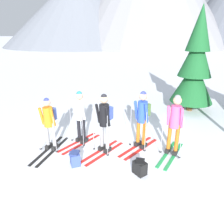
# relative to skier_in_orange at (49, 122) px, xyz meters

# --- Properties ---
(ground_plane) EXTENTS (400.00, 400.00, 0.00)m
(ground_plane) POSITION_rel_skier_in_orange_xyz_m (1.50, 0.41, -0.91)
(ground_plane) COLOR white
(skier_in_orange) EXTENTS (0.61, 1.76, 1.64)m
(skier_in_orange) POSITION_rel_skier_in_orange_xyz_m (0.00, 0.00, 0.00)
(skier_in_orange) COLOR black
(skier_in_orange) RESTS_ON ground
(skier_in_white) EXTENTS (1.00, 1.57, 1.71)m
(skier_in_white) POSITION_rel_skier_in_orange_xyz_m (0.75, 0.57, 0.03)
(skier_in_white) COLOR red
(skier_in_white) RESTS_ON ground
(skier_in_black) EXTENTS (1.03, 1.58, 1.79)m
(skier_in_black) POSITION_rel_skier_in_orange_xyz_m (1.62, 0.20, 0.11)
(skier_in_black) COLOR red
(skier_in_black) RESTS_ON ground
(skier_in_blue) EXTENTS (1.11, 1.56, 1.79)m
(skier_in_blue) POSITION_rel_skier_in_orange_xyz_m (2.65, 0.67, 0.11)
(skier_in_blue) COLOR red
(skier_in_blue) RESTS_ON ground
(skier_in_pink) EXTENTS (0.86, 1.65, 1.80)m
(skier_in_pink) POSITION_rel_skier_in_orange_xyz_m (3.57, 0.47, 0.11)
(skier_in_pink) COLOR green
(skier_in_pink) RESTS_ON ground
(pine_tree_mid) EXTENTS (1.84, 1.84, 4.43)m
(pine_tree_mid) POSITION_rel_skier_in_orange_xyz_m (4.59, 4.44, 1.12)
(pine_tree_mid) COLOR #51381E
(pine_tree_mid) RESTS_ON ground
(backpack_on_snow_front) EXTENTS (0.37, 0.40, 0.38)m
(backpack_on_snow_front) POSITION_rel_skier_in_orange_xyz_m (0.99, -0.62, -0.72)
(backpack_on_snow_front) COLOR #384C99
(backpack_on_snow_front) RESTS_ON ground
(backpack_on_snow_beside) EXTENTS (0.40, 0.39, 0.38)m
(backpack_on_snow_beside) POSITION_rel_skier_in_orange_xyz_m (2.72, -0.68, -0.72)
(backpack_on_snow_beside) COLOR black
(backpack_on_snow_beside) RESTS_ON ground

